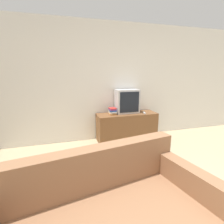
% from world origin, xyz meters
% --- Properties ---
extents(wall_back, '(9.00, 0.06, 2.60)m').
position_xyz_m(wall_back, '(0.00, 3.03, 1.30)').
color(wall_back, white).
rests_on(wall_back, ground_plane).
extents(tv_stand, '(1.36, 0.46, 0.62)m').
position_xyz_m(tv_stand, '(0.43, 2.75, 0.31)').
color(tv_stand, brown).
rests_on(tv_stand, ground_plane).
extents(television, '(0.52, 0.30, 0.53)m').
position_xyz_m(television, '(0.45, 2.83, 0.89)').
color(television, silver).
rests_on(television, tv_stand).
extents(book_stack, '(0.16, 0.22, 0.14)m').
position_xyz_m(book_stack, '(0.09, 2.78, 0.70)').
color(book_stack, '#995623').
rests_on(book_stack, tv_stand).
extents(remote_on_stand, '(0.08, 0.18, 0.02)m').
position_xyz_m(remote_on_stand, '(0.81, 2.66, 0.64)').
color(remote_on_stand, '#B7B7B7').
rests_on(remote_on_stand, tv_stand).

